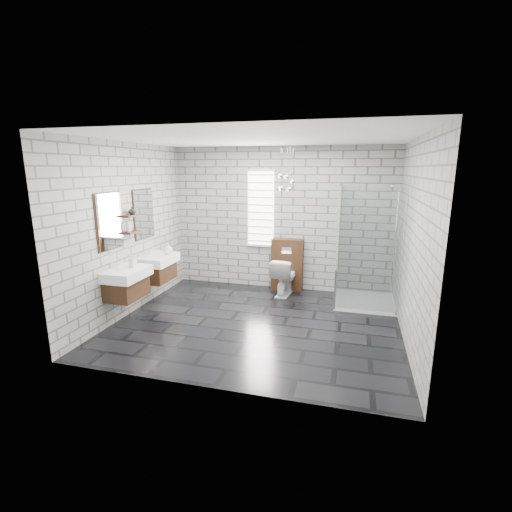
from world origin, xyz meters
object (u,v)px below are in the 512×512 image
at_px(vanity_right, 156,260).
at_px(shower_enclosure, 360,277).
at_px(toilet, 284,276).
at_px(cistern_panel, 287,265).
at_px(vanity_left, 125,275).

relative_size(vanity_right, shower_enclosure, 0.77).
height_order(vanity_right, shower_enclosure, shower_enclosure).
relative_size(shower_enclosure, toilet, 2.97).
relative_size(vanity_right, cistern_panel, 1.57).
relative_size(vanity_left, shower_enclosure, 0.77).
distance_m(shower_enclosure, toilet, 1.38).
bearing_deg(vanity_right, cistern_panel, 31.88).
bearing_deg(vanity_right, shower_enclosure, 12.61).
bearing_deg(vanity_right, vanity_left, -90.00).
distance_m(vanity_right, shower_enclosure, 3.50).
distance_m(vanity_right, toilet, 2.33).
bearing_deg(shower_enclosure, toilet, 169.57).
xyz_separation_m(vanity_right, shower_enclosure, (3.41, 0.76, -0.25)).
height_order(vanity_left, cistern_panel, vanity_left).
bearing_deg(shower_enclosure, vanity_left, -153.79).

